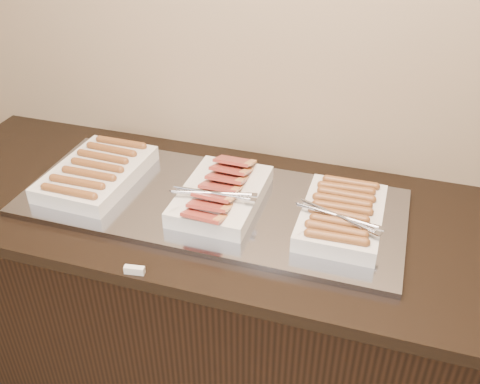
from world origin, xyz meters
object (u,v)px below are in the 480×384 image
(dish_left, at_px, (97,172))
(dish_right, at_px, (341,215))
(counter, at_px, (217,306))
(dish_center, at_px, (221,194))
(warming_tray, at_px, (211,203))

(dish_left, height_order, dish_right, dish_right)
(counter, distance_m, dish_left, 0.64)
(dish_left, distance_m, dish_center, 0.44)
(warming_tray, relative_size, dish_left, 3.02)
(counter, xyz_separation_m, dish_right, (0.40, -0.00, 0.50))
(warming_tray, height_order, dish_right, dish_right)
(warming_tray, xyz_separation_m, dish_right, (0.41, -0.00, 0.04))
(dish_left, height_order, dish_center, dish_center)
(counter, relative_size, warming_tray, 1.72)
(dish_center, bearing_deg, counter, 172.04)
(counter, bearing_deg, dish_left, -180.00)
(dish_left, bearing_deg, warming_tray, 2.07)
(warming_tray, relative_size, dish_right, 3.46)
(warming_tray, height_order, dish_left, dish_left)
(counter, relative_size, dish_right, 5.94)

